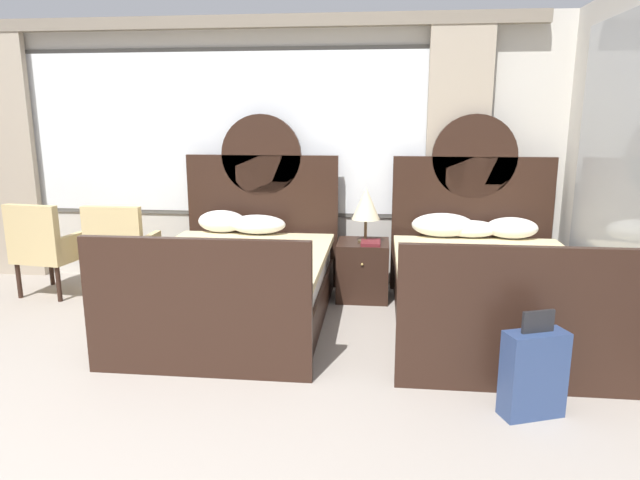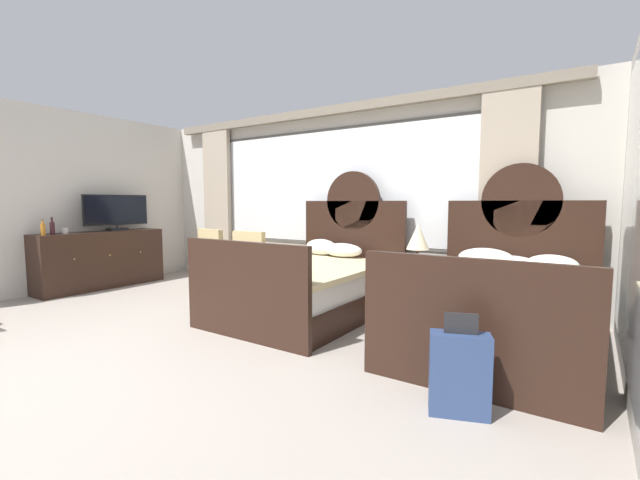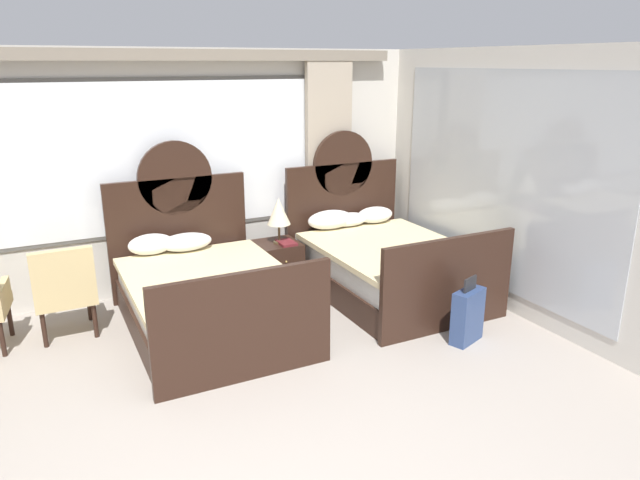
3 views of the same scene
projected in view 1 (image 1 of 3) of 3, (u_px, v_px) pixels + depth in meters
The scene contains 9 objects.
wall_back_window at pixel (225, 146), 5.77m from camera, with size 6.83×0.22×2.70m.
bed_near_window at pixel (239, 279), 4.79m from camera, with size 1.54×2.19×1.75m.
bed_near_mirror at pixel (487, 285), 4.58m from camera, with size 1.54×2.19×1.75m.
nightstand_between_beds at pixel (363, 270), 5.35m from camera, with size 0.49×0.51×0.56m.
table_lamp_on_nightstand at pixel (366, 204), 5.19m from camera, with size 0.27×0.27×0.53m.
book_on_nightstand at pixel (371, 243), 5.19m from camera, with size 0.18×0.26×0.03m.
armchair_by_window_left at pixel (121, 247), 5.30m from camera, with size 0.56×0.56×0.92m.
armchair_by_window_centre at pixel (46, 245), 5.38m from camera, with size 0.62×0.62×0.92m.
suitcase_on_floor at pixel (534, 373), 3.22m from camera, with size 0.39×0.27×0.65m.
Camera 1 is at (1.62, -1.79, 1.72)m, focal length 31.23 mm.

